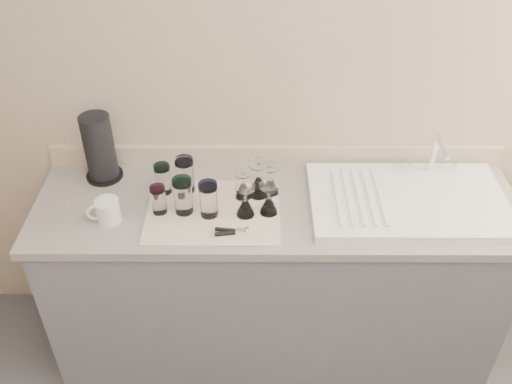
{
  "coord_description": "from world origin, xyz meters",
  "views": [
    {
      "loc": [
        -0.08,
        -0.68,
        2.41
      ],
      "look_at": [
        -0.09,
        1.15,
        1.0
      ],
      "focal_mm": 40.0,
      "sensor_mm": 36.0,
      "label": 1
    }
  ],
  "objects_px": {
    "tumbler_teal": "(163,179)",
    "tumbler_magenta": "(159,199)",
    "goblet_back_left": "(243,189)",
    "tumbler_cyan": "(185,175)",
    "tumbler_blue": "(183,195)",
    "paper_towel_roll": "(100,148)",
    "white_mug": "(107,211)",
    "goblet_back_right": "(270,184)",
    "can_opener": "(232,232)",
    "goblet_extra": "(259,184)",
    "sink_unit": "(408,200)",
    "tumbler_lavender": "(209,199)",
    "goblet_front_right": "(269,203)",
    "goblet_front_left": "(245,205)"
  },
  "relations": [
    {
      "from": "tumbler_magenta",
      "to": "goblet_back_right",
      "type": "relative_size",
      "value": 0.94
    },
    {
      "from": "paper_towel_roll",
      "to": "tumbler_cyan",
      "type": "bearing_deg",
      "value": -15.97
    },
    {
      "from": "tumbler_cyan",
      "to": "paper_towel_roll",
      "type": "distance_m",
      "value": 0.4
    },
    {
      "from": "goblet_back_left",
      "to": "can_opener",
      "type": "relative_size",
      "value": 0.92
    },
    {
      "from": "goblet_back_left",
      "to": "tumbler_blue",
      "type": "bearing_deg",
      "value": -157.94
    },
    {
      "from": "tumbler_teal",
      "to": "paper_towel_roll",
      "type": "distance_m",
      "value": 0.32
    },
    {
      "from": "white_mug",
      "to": "tumbler_lavender",
      "type": "bearing_deg",
      "value": 4.26
    },
    {
      "from": "tumbler_teal",
      "to": "sink_unit",
      "type": "bearing_deg",
      "value": -3.66
    },
    {
      "from": "tumbler_magenta",
      "to": "white_mug",
      "type": "distance_m",
      "value": 0.21
    },
    {
      "from": "tumbler_cyan",
      "to": "sink_unit",
      "type": "bearing_deg",
      "value": -4.9
    },
    {
      "from": "tumbler_teal",
      "to": "goblet_extra",
      "type": "height_order",
      "value": "goblet_extra"
    },
    {
      "from": "tumbler_blue",
      "to": "paper_towel_roll",
      "type": "bearing_deg",
      "value": 146.72
    },
    {
      "from": "tumbler_magenta",
      "to": "tumbler_lavender",
      "type": "bearing_deg",
      "value": -4.47
    },
    {
      "from": "white_mug",
      "to": "tumbler_teal",
      "type": "bearing_deg",
      "value": 41.65
    },
    {
      "from": "tumbler_lavender",
      "to": "goblet_front_left",
      "type": "xyz_separation_m",
      "value": [
        0.15,
        0.0,
        -0.03
      ]
    },
    {
      "from": "tumbler_teal",
      "to": "tumbler_magenta",
      "type": "height_order",
      "value": "tumbler_teal"
    },
    {
      "from": "tumbler_cyan",
      "to": "goblet_front_left",
      "type": "relative_size",
      "value": 1.15
    },
    {
      "from": "white_mug",
      "to": "paper_towel_roll",
      "type": "distance_m",
      "value": 0.33
    },
    {
      "from": "tumbler_magenta",
      "to": "tumbler_blue",
      "type": "height_order",
      "value": "tumbler_blue"
    },
    {
      "from": "goblet_back_left",
      "to": "goblet_front_left",
      "type": "bearing_deg",
      "value": -84.28
    },
    {
      "from": "tumbler_teal",
      "to": "can_opener",
      "type": "distance_m",
      "value": 0.41
    },
    {
      "from": "tumbler_teal",
      "to": "tumbler_cyan",
      "type": "distance_m",
      "value": 0.1
    },
    {
      "from": "goblet_back_right",
      "to": "goblet_extra",
      "type": "distance_m",
      "value": 0.05
    },
    {
      "from": "tumbler_cyan",
      "to": "goblet_back_right",
      "type": "relative_size",
      "value": 1.19
    },
    {
      "from": "can_opener",
      "to": "goblet_extra",
      "type": "bearing_deg",
      "value": 67.35
    },
    {
      "from": "tumbler_cyan",
      "to": "white_mug",
      "type": "bearing_deg",
      "value": -146.65
    },
    {
      "from": "goblet_front_right",
      "to": "white_mug",
      "type": "relative_size",
      "value": 0.94
    },
    {
      "from": "can_opener",
      "to": "paper_towel_roll",
      "type": "height_order",
      "value": "paper_towel_roll"
    },
    {
      "from": "sink_unit",
      "to": "can_opener",
      "type": "height_order",
      "value": "sink_unit"
    },
    {
      "from": "sink_unit",
      "to": "can_opener",
      "type": "relative_size",
      "value": 6.12
    },
    {
      "from": "tumbler_magenta",
      "to": "white_mug",
      "type": "height_order",
      "value": "tumbler_magenta"
    },
    {
      "from": "goblet_back_right",
      "to": "can_opener",
      "type": "relative_size",
      "value": 1.0
    },
    {
      "from": "goblet_front_right",
      "to": "paper_towel_roll",
      "type": "bearing_deg",
      "value": 160.71
    },
    {
      "from": "goblet_front_left",
      "to": "goblet_back_right",
      "type": "bearing_deg",
      "value": 55.01
    },
    {
      "from": "tumbler_teal",
      "to": "goblet_back_left",
      "type": "relative_size",
      "value": 1.12
    },
    {
      "from": "tumbler_cyan",
      "to": "paper_towel_roll",
      "type": "height_order",
      "value": "paper_towel_roll"
    },
    {
      "from": "tumbler_teal",
      "to": "tumbler_magenta",
      "type": "xyz_separation_m",
      "value": [
        -0.0,
        -0.13,
        -0.01
      ]
    },
    {
      "from": "tumbler_lavender",
      "to": "can_opener",
      "type": "xyz_separation_m",
      "value": [
        0.1,
        -0.12,
        -0.07
      ]
    },
    {
      "from": "tumbler_cyan",
      "to": "tumbler_blue",
      "type": "xyz_separation_m",
      "value": [
        0.01,
        -0.14,
        0.0
      ]
    },
    {
      "from": "sink_unit",
      "to": "paper_towel_roll",
      "type": "relative_size",
      "value": 2.67
    },
    {
      "from": "can_opener",
      "to": "sink_unit",
      "type": "bearing_deg",
      "value": 15.25
    },
    {
      "from": "sink_unit",
      "to": "tumbler_lavender",
      "type": "bearing_deg",
      "value": -174.24
    },
    {
      "from": "goblet_front_left",
      "to": "paper_towel_roll",
      "type": "distance_m",
      "value": 0.7
    },
    {
      "from": "sink_unit",
      "to": "tumbler_lavender",
      "type": "distance_m",
      "value": 0.84
    },
    {
      "from": "goblet_back_right",
      "to": "goblet_front_left",
      "type": "bearing_deg",
      "value": -124.99
    },
    {
      "from": "goblet_back_right",
      "to": "white_mug",
      "type": "distance_m",
      "value": 0.69
    },
    {
      "from": "can_opener",
      "to": "paper_towel_roll",
      "type": "relative_size",
      "value": 0.44
    },
    {
      "from": "goblet_front_left",
      "to": "goblet_front_right",
      "type": "relative_size",
      "value": 1.01
    },
    {
      "from": "sink_unit",
      "to": "can_opener",
      "type": "distance_m",
      "value": 0.76
    },
    {
      "from": "paper_towel_roll",
      "to": "goblet_back_right",
      "type": "bearing_deg",
      "value": -9.34
    }
  ]
}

